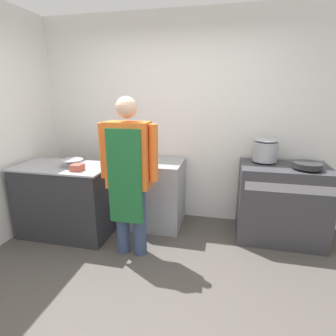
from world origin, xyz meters
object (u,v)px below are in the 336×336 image
(person_cook, at_px, (129,170))
(plastic_tub, at_px, (77,167))
(stock_pot, at_px, (265,150))
(stove, at_px, (281,203))
(mixing_bowl, at_px, (72,163))
(saute_pan, at_px, (308,165))
(fridge_unit, at_px, (159,193))

(person_cook, relative_size, plastic_tub, 13.79)
(plastic_tub, xyz_separation_m, stock_pot, (2.05, 0.71, 0.15))
(person_cook, distance_m, stock_pot, 1.63)
(stove, xyz_separation_m, person_cook, (-1.63, -0.69, 0.50))
(mixing_bowl, bearing_deg, stock_pot, 14.42)
(plastic_tub, bearing_deg, stock_pot, 19.09)
(stove, height_order, mixing_bowl, mixing_bowl)
(stock_pot, bearing_deg, stove, -26.35)
(person_cook, relative_size, mixing_bowl, 6.38)
(saute_pan, bearing_deg, stove, 151.37)
(person_cook, relative_size, saute_pan, 5.53)
(fridge_unit, height_order, saute_pan, saute_pan)
(stove, xyz_separation_m, fridge_unit, (-1.51, 0.02, -0.02))
(stove, bearing_deg, mixing_bowl, -169.31)
(fridge_unit, height_order, stock_pot, stock_pot)
(mixing_bowl, height_order, plastic_tub, mixing_bowl)
(stove, bearing_deg, person_cook, -157.03)
(fridge_unit, xyz_separation_m, person_cook, (-0.12, -0.71, 0.52))
(stock_pot, height_order, saute_pan, stock_pot)
(stove, relative_size, plastic_tub, 8.04)
(stove, distance_m, fridge_unit, 1.51)
(plastic_tub, xyz_separation_m, saute_pan, (2.47, 0.49, 0.04))
(stock_pot, relative_size, saute_pan, 0.92)
(fridge_unit, distance_m, stock_pot, 1.44)
(fridge_unit, relative_size, person_cook, 0.52)
(stove, relative_size, stock_pot, 3.51)
(stove, bearing_deg, plastic_tub, -165.20)
(person_cook, distance_m, mixing_bowl, 0.83)
(mixing_bowl, xyz_separation_m, plastic_tub, (0.15, -0.14, -0.01))
(stock_pot, xyz_separation_m, saute_pan, (0.42, -0.22, -0.11))
(fridge_unit, distance_m, plastic_tub, 1.10)
(fridge_unit, distance_m, mixing_bowl, 1.15)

